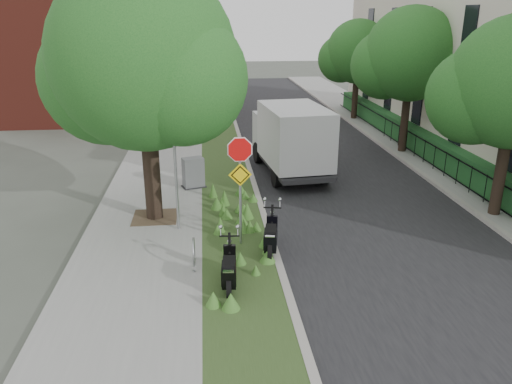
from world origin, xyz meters
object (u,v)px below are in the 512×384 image
Objects in this scene: scooter_near at (229,273)px; box_truck at (291,136)px; scooter_far at (271,240)px; utility_cabinet at (193,173)px; sign_assembly at (240,169)px.

box_truck is at bearing 71.76° from scooter_near.
scooter_far is 1.49× the size of utility_cabinet.
box_truck is 4.37m from utility_cabinet.
sign_assembly is 2.08m from scooter_far.
scooter_far is at bearing 54.91° from scooter_near.
sign_assembly is at bearing 138.55° from scooter_far.
box_truck is (1.79, 7.38, 1.09)m from scooter_far.
scooter_far is at bearing -41.45° from sign_assembly.
box_truck is (2.55, 6.70, -0.73)m from sign_assembly.
box_truck is at bearing 69.15° from sign_assembly.
sign_assembly is 2.86× the size of utility_cabinet.
box_truck is at bearing 22.01° from utility_cabinet.
sign_assembly is at bearing -74.66° from utility_cabinet.
scooter_near is 2.12m from scooter_far.
sign_assembly is 5.55m from utility_cabinet.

